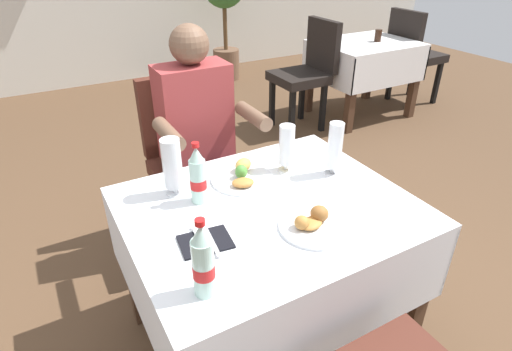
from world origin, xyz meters
The scene contains 17 objects.
ground_plane centered at (0.00, 0.00, 0.00)m, with size 11.00×11.00×0.00m, color brown.
main_dining_table centered at (0.04, 0.05, 0.55)m, with size 1.06×0.88×0.72m.
chair_far_diner_seat centered at (0.04, 0.88, 0.55)m, with size 0.44×0.50×0.97m.
seated_diner_far centered at (0.06, 0.78, 0.71)m, with size 0.50×0.46×1.26m.
plate_near_camera centered at (0.11, -0.14, 0.74)m, with size 0.25×0.25×0.07m.
plate_far_diner centered at (0.04, 0.27, 0.74)m, with size 0.26×0.26×0.07m.
beer_glass_left centered at (0.24, 0.25, 0.83)m, with size 0.07×0.07×0.21m.
beer_glass_middle centered at (-0.24, 0.31, 0.84)m, with size 0.07×0.07×0.23m.
beer_glass_right centered at (0.40, 0.13, 0.84)m, with size 0.07×0.07×0.23m.
cola_bottle_primary centered at (-0.18, 0.21, 0.83)m, with size 0.06×0.06×0.25m.
cola_bottle_secondary centered at (-0.35, -0.24, 0.84)m, with size 0.06×0.06×0.26m.
napkin_cutlery_set centered at (-0.26, -0.04, 0.73)m, with size 0.18×0.19×0.01m.
background_dining_table centered at (2.27, 1.98, 0.54)m, with size 0.92×0.75×0.72m.
background_chair_left centered at (1.60, 1.98, 0.55)m, with size 0.50×0.44×0.97m.
background_chair_right centered at (2.94, 1.98, 0.55)m, with size 0.50×0.44×0.97m.
background_table_tumbler centered at (2.37, 1.94, 0.78)m, with size 0.06×0.06×0.11m, color black.
potted_plant_corner centered at (1.62, 3.74, 0.87)m, with size 0.50×0.50×1.34m.
Camera 1 is at (-0.65, -1.08, 1.62)m, focal length 29.49 mm.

